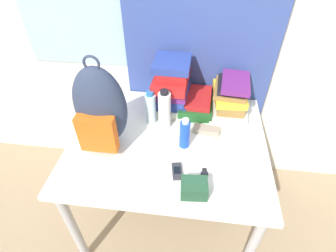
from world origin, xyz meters
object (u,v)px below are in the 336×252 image
Objects in this scene: cell_phone at (177,171)px; backpack at (100,110)px; water_bottle at (151,108)px; wristwatch at (204,174)px; camera_pouch at (194,188)px; book_stack_center at (196,103)px; book_stack_left at (172,86)px; sunscreen_bottle at (185,134)px; sports_bottle at (165,110)px; sunglasses_case at (206,130)px; book_stack_right at (230,98)px.

backpack is at bearing 157.26° from cell_phone.
wristwatch is (0.33, -0.37, -0.09)m from water_bottle.
camera_pouch is 1.56× the size of wristwatch.
wristwatch is (0.06, -0.52, -0.05)m from book_stack_center.
book_stack_left reaches higher than sunscreen_bottle.
sunscreen_bottle is 0.31m from camera_pouch.
water_bottle reaches higher than camera_pouch.
backpack reaches higher than sunscreen_bottle.
backpack reaches higher than sports_bottle.
backpack is at bearing 162.46° from wristwatch.
cell_phone is 0.67× the size of sunglasses_case.
backpack is 0.61m from book_stack_center.
water_bottle is 0.50m from wristwatch.
book_stack_left is 1.21× the size of book_stack_center.
camera_pouch is (-0.18, -0.63, -0.07)m from book_stack_right.
sunglasses_case is at bearing -10.53° from water_bottle.
book_stack_left is 3.16× the size of cell_phone.
book_stack_left reaches higher than camera_pouch.
sports_bottle is at bearing 173.15° from sunglasses_case.
camera_pouch is (0.49, -0.28, -0.18)m from backpack.
cell_phone is at bearing -113.99° from sunglasses_case.
book_stack_left is at bearing 53.11° from water_bottle.
book_stack_center is (0.15, -0.00, -0.11)m from book_stack_left.
book_stack_right is (0.35, 0.00, -0.06)m from book_stack_left.
water_bottle is 1.66× the size of camera_pouch.
water_bottle is 1.99× the size of cell_phone.
book_stack_center reaches higher than camera_pouch.
book_stack_right is 2.29× the size of camera_pouch.
water_bottle is (-0.26, -0.15, 0.05)m from book_stack_center.
book_stack_center is at bearing 108.15° from sunglasses_case.
book_stack_center is 0.26m from sports_bottle.
sunscreen_bottle is (0.21, -0.18, -0.01)m from water_bottle.
cell_phone is at bearing -80.82° from book_stack_left.
book_stack_left is at bearing 136.86° from sunglasses_case.
backpack is 2.43× the size of water_bottle.
water_bottle is 0.09m from sports_bottle.
book_stack_center is 0.30m from water_bottle.
cell_phone is (0.08, -0.52, -0.16)m from book_stack_left.
sports_bottle reaches higher than cell_phone.
backpack is at bearing -133.20° from book_stack_left.
sports_bottle is at bearing 130.35° from sunscreen_bottle.
sunglasses_case is at bearing -6.85° from sports_bottle.
backpack reaches higher than water_bottle.
book_stack_right reaches higher than camera_pouch.
book_stack_center is 1.75× the size of sunglasses_case.
backpack is 4.85× the size of cell_phone.
sunglasses_case is (0.54, 0.14, -0.20)m from backpack.
book_stack_center is at bearing 82.29° from cell_phone.
backpack is at bearing -150.86° from sports_bottle.
book_stack_left is at bearing 46.80° from backpack.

